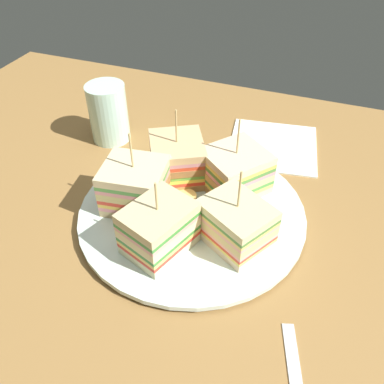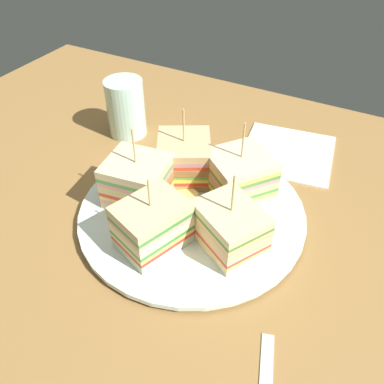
{
  "view_description": "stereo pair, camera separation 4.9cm",
  "coord_description": "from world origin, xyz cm",
  "px_view_note": "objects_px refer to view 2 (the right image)",
  "views": [
    {
      "loc": [
        12.97,
        -34.77,
        36.84
      ],
      "look_at": [
        0.0,
        0.0,
        4.22
      ],
      "focal_mm": 37.18,
      "sensor_mm": 36.0,
      "label": 1
    },
    {
      "loc": [
        17.47,
        -32.74,
        36.84
      ],
      "look_at": [
        0.0,
        0.0,
        4.22
      ],
      "focal_mm": 37.18,
      "sensor_mm": 36.0,
      "label": 2
    }
  ],
  "objects_px": {
    "plate": "(192,212)",
    "sandwich_wedge_3": "(230,227)",
    "sandwich_wedge_1": "(138,181)",
    "chip_pile": "(179,205)",
    "sandwich_wedge_2": "(152,225)",
    "napkin": "(288,152)",
    "sandwich_wedge_0": "(184,159)",
    "drinking_glass": "(126,112)",
    "sandwich_wedge_4": "(239,175)"
  },
  "relations": [
    {
      "from": "sandwich_wedge_1",
      "to": "sandwich_wedge_4",
      "type": "xyz_separation_m",
      "value": [
        0.11,
        0.08,
        -0.0
      ]
    },
    {
      "from": "sandwich_wedge_0",
      "to": "drinking_glass",
      "type": "distance_m",
      "value": 0.16
    },
    {
      "from": "plate",
      "to": "sandwich_wedge_1",
      "type": "relative_size",
      "value": 2.69
    },
    {
      "from": "drinking_glass",
      "to": "sandwich_wedge_1",
      "type": "bearing_deg",
      "value": -49.94
    },
    {
      "from": "chip_pile",
      "to": "napkin",
      "type": "distance_m",
      "value": 0.22
    },
    {
      "from": "sandwich_wedge_0",
      "to": "chip_pile",
      "type": "xyz_separation_m",
      "value": [
        0.03,
        -0.06,
        -0.02
      ]
    },
    {
      "from": "sandwich_wedge_2",
      "to": "napkin",
      "type": "relative_size",
      "value": 0.7
    },
    {
      "from": "plate",
      "to": "sandwich_wedge_3",
      "type": "bearing_deg",
      "value": -25.46
    },
    {
      "from": "plate",
      "to": "sandwich_wedge_3",
      "type": "height_order",
      "value": "sandwich_wedge_3"
    },
    {
      "from": "sandwich_wedge_0",
      "to": "sandwich_wedge_4",
      "type": "xyz_separation_m",
      "value": [
        0.08,
        0.0,
        -0.0
      ]
    },
    {
      "from": "plate",
      "to": "drinking_glass",
      "type": "distance_m",
      "value": 0.23
    },
    {
      "from": "napkin",
      "to": "sandwich_wedge_1",
      "type": "bearing_deg",
      "value": -123.43
    },
    {
      "from": "chip_pile",
      "to": "sandwich_wedge_0",
      "type": "bearing_deg",
      "value": 112.99
    },
    {
      "from": "sandwich_wedge_2",
      "to": "sandwich_wedge_3",
      "type": "xyz_separation_m",
      "value": [
        0.08,
        0.04,
        -0.0
      ]
    },
    {
      "from": "sandwich_wedge_2",
      "to": "sandwich_wedge_1",
      "type": "bearing_deg",
      "value": 65.44
    },
    {
      "from": "drinking_glass",
      "to": "sandwich_wedge_4",
      "type": "bearing_deg",
      "value": -15.99
    },
    {
      "from": "sandwich_wedge_4",
      "to": "drinking_glass",
      "type": "distance_m",
      "value": 0.24
    },
    {
      "from": "sandwich_wedge_4",
      "to": "napkin",
      "type": "height_order",
      "value": "sandwich_wedge_4"
    },
    {
      "from": "chip_pile",
      "to": "sandwich_wedge_3",
      "type": "bearing_deg",
      "value": -16.89
    },
    {
      "from": "sandwich_wedge_2",
      "to": "chip_pile",
      "type": "bearing_deg",
      "value": 22.73
    },
    {
      "from": "plate",
      "to": "drinking_glass",
      "type": "height_order",
      "value": "drinking_glass"
    },
    {
      "from": "sandwich_wedge_2",
      "to": "sandwich_wedge_0",
      "type": "bearing_deg",
      "value": 33.37
    },
    {
      "from": "plate",
      "to": "sandwich_wedge_3",
      "type": "distance_m",
      "value": 0.08
    },
    {
      "from": "sandwich_wedge_3",
      "to": "sandwich_wedge_4",
      "type": "distance_m",
      "value": 0.1
    },
    {
      "from": "sandwich_wedge_1",
      "to": "plate",
      "type": "bearing_deg",
      "value": 2.92
    },
    {
      "from": "sandwich_wedge_2",
      "to": "sandwich_wedge_4",
      "type": "xyz_separation_m",
      "value": [
        0.05,
        0.13,
        -0.0
      ]
    },
    {
      "from": "sandwich_wedge_2",
      "to": "chip_pile",
      "type": "xyz_separation_m",
      "value": [
        -0.0,
        0.06,
        -0.02
      ]
    },
    {
      "from": "sandwich_wedge_0",
      "to": "drinking_glass",
      "type": "height_order",
      "value": "sandwich_wedge_0"
    },
    {
      "from": "plate",
      "to": "napkin",
      "type": "bearing_deg",
      "value": 71.11
    },
    {
      "from": "plate",
      "to": "sandwich_wedge_4",
      "type": "relative_size",
      "value": 2.72
    },
    {
      "from": "sandwich_wedge_2",
      "to": "sandwich_wedge_3",
      "type": "bearing_deg",
      "value": -42.73
    },
    {
      "from": "plate",
      "to": "napkin",
      "type": "xyz_separation_m",
      "value": [
        0.07,
        0.2,
        -0.0
      ]
    },
    {
      "from": "sandwich_wedge_3",
      "to": "sandwich_wedge_4",
      "type": "bearing_deg",
      "value": -43.44
    },
    {
      "from": "sandwich_wedge_1",
      "to": "drinking_glass",
      "type": "relative_size",
      "value": 1.15
    },
    {
      "from": "sandwich_wedge_0",
      "to": "napkin",
      "type": "height_order",
      "value": "sandwich_wedge_0"
    },
    {
      "from": "sandwich_wedge_0",
      "to": "sandwich_wedge_1",
      "type": "bearing_deg",
      "value": -49.98
    },
    {
      "from": "drinking_glass",
      "to": "chip_pile",
      "type": "bearing_deg",
      "value": -37.55
    },
    {
      "from": "sandwich_wedge_2",
      "to": "napkin",
      "type": "distance_m",
      "value": 0.28
    },
    {
      "from": "sandwich_wedge_3",
      "to": "drinking_glass",
      "type": "xyz_separation_m",
      "value": [
        -0.25,
        0.16,
        0.0
      ]
    },
    {
      "from": "plate",
      "to": "sandwich_wedge_1",
      "type": "distance_m",
      "value": 0.08
    },
    {
      "from": "sandwich_wedge_3",
      "to": "sandwich_wedge_0",
      "type": "bearing_deg",
      "value": -9.22
    },
    {
      "from": "sandwich_wedge_1",
      "to": "chip_pile",
      "type": "xyz_separation_m",
      "value": [
        0.06,
        0.01,
        -0.02
      ]
    },
    {
      "from": "sandwich_wedge_1",
      "to": "sandwich_wedge_2",
      "type": "height_order",
      "value": "sandwich_wedge_1"
    },
    {
      "from": "chip_pile",
      "to": "napkin",
      "type": "bearing_deg",
      "value": 67.7
    },
    {
      "from": "sandwich_wedge_0",
      "to": "sandwich_wedge_3",
      "type": "bearing_deg",
      "value": 21.87
    },
    {
      "from": "sandwich_wedge_3",
      "to": "drinking_glass",
      "type": "relative_size",
      "value": 1.11
    },
    {
      "from": "sandwich_wedge_3",
      "to": "chip_pile",
      "type": "relative_size",
      "value": 1.32
    },
    {
      "from": "sandwich_wedge_0",
      "to": "sandwich_wedge_3",
      "type": "distance_m",
      "value": 0.14
    },
    {
      "from": "sandwich_wedge_3",
      "to": "sandwich_wedge_2",
      "type": "bearing_deg",
      "value": 57.21
    },
    {
      "from": "plate",
      "to": "sandwich_wedge_2",
      "type": "distance_m",
      "value": 0.08
    }
  ]
}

